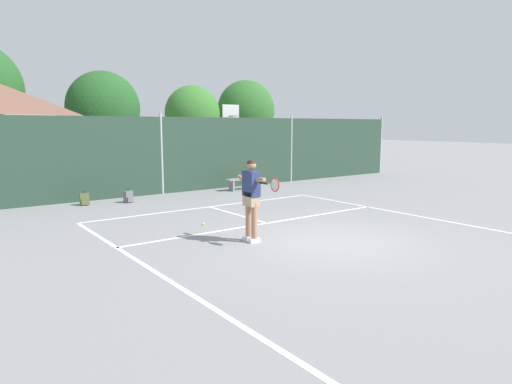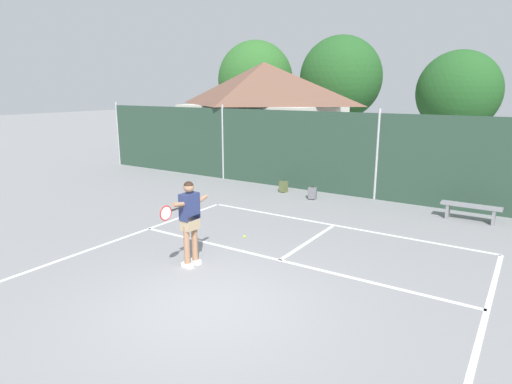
% 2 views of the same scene
% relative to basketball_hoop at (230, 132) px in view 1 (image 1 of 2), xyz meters
% --- Properties ---
extents(ground_plane, '(120.00, 120.00, 0.00)m').
position_rel_basketball_hoop_xyz_m(ground_plane, '(-4.37, -10.89, -2.31)').
color(ground_plane, gray).
extents(court_markings, '(8.30, 11.10, 0.01)m').
position_rel_basketball_hoop_xyz_m(court_markings, '(-4.37, -10.24, -2.31)').
color(court_markings, white).
rests_on(court_markings, ground).
extents(chainlink_fence, '(26.09, 0.09, 3.07)m').
position_rel_basketball_hoop_xyz_m(chainlink_fence, '(-4.37, -1.89, -0.85)').
color(chainlink_fence, '#284233').
rests_on(chainlink_fence, ground).
extents(basketball_hoop, '(0.90, 0.67, 3.55)m').
position_rel_basketball_hoop_xyz_m(basketball_hoop, '(0.00, 0.00, 0.00)').
color(basketball_hoop, '#284CB2').
rests_on(basketball_hoop, ground).
extents(treeline_backdrop, '(25.96, 4.36, 6.65)m').
position_rel_basketball_hoop_xyz_m(treeline_backdrop, '(-6.38, 7.46, 1.60)').
color(treeline_backdrop, brown).
rests_on(treeline_backdrop, ground).
extents(tennis_player, '(0.28, 1.44, 1.85)m').
position_rel_basketball_hoop_xyz_m(tennis_player, '(-5.82, -9.71, -1.20)').
color(tennis_player, silver).
rests_on(tennis_player, ground).
extents(tennis_ball, '(0.07, 0.07, 0.07)m').
position_rel_basketball_hoop_xyz_m(tennis_ball, '(-5.87, -7.62, -2.28)').
color(tennis_ball, '#CCE033').
rests_on(tennis_ball, ground).
extents(backpack_olive, '(0.30, 0.27, 0.46)m').
position_rel_basketball_hoop_xyz_m(backpack_olive, '(-7.51, -2.69, -2.12)').
color(backpack_olive, '#566038').
rests_on(backpack_olive, ground).
extents(backpack_grey, '(0.32, 0.29, 0.46)m').
position_rel_basketball_hoop_xyz_m(backpack_grey, '(-6.17, -3.06, -2.12)').
color(backpack_grey, slate).
rests_on(backpack_grey, ground).
extents(courtside_bench, '(1.60, 0.36, 0.48)m').
position_rel_basketball_hoop_xyz_m(courtside_bench, '(-1.26, -2.89, -1.95)').
color(courtside_bench, gray).
rests_on(courtside_bench, ground).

